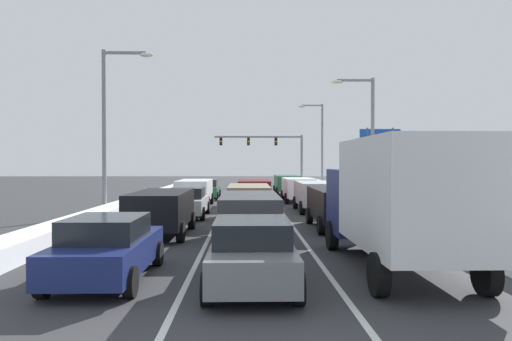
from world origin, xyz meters
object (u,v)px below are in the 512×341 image
at_px(box_truck_right_lane_nearest, 397,197).
at_px(roadside_sign_right, 380,147).
at_px(suv_silver_right_lane_third, 315,194).
at_px(sedan_gray_center_lane_nearest, 252,252).
at_px(street_lamp_right_mid, 319,139).
at_px(sedan_green_left_lane_fifth, 206,189).
at_px(suv_white_left_lane_fourth, 194,190).
at_px(suv_white_right_lane_fourth, 298,188).
at_px(suv_green_right_lane_fifth, 287,183).
at_px(suv_black_right_lane_second, 338,205).
at_px(suv_black_left_lane_second, 161,209).
at_px(sedan_navy_left_lane_nearest, 108,248).
at_px(suv_maroon_center_lane_fourth, 254,190).
at_px(suv_tan_center_lane_third, 249,199).
at_px(sedan_red_center_lane_fifth, 249,188).
at_px(traffic_light_gantry, 271,147).
at_px(suv_charcoal_center_lane_second, 250,214).
at_px(street_lamp_right_near, 367,130).
at_px(street_lamp_left_mid, 111,117).

relative_size(box_truck_right_lane_nearest, roadside_sign_right, 1.31).
height_order(suv_silver_right_lane_third, sedan_gray_center_lane_nearest, suv_silver_right_lane_third).
bearing_deg(street_lamp_right_mid, sedan_green_left_lane_fifth, -125.84).
bearing_deg(suv_white_left_lane_fourth, suv_white_right_lane_fourth, 25.56).
height_order(suv_green_right_lane_fifth, roadside_sign_right, roadside_sign_right).
height_order(suv_black_right_lane_second, suv_black_left_lane_second, same).
bearing_deg(street_lamp_right_mid, suv_white_left_lane_fourth, -117.96).
relative_size(suv_black_right_lane_second, sedan_navy_left_lane_nearest, 1.09).
bearing_deg(suv_white_left_lane_fourth, suv_black_right_lane_second, -55.97).
height_order(sedan_navy_left_lane_nearest, suv_black_left_lane_second, suv_black_left_lane_second).
xyz_separation_m(suv_black_right_lane_second, suv_maroon_center_lane_fourth, (-3.33, 10.50, 0.00)).
distance_m(suv_white_left_lane_fourth, sedan_green_left_lane_fifth, 5.92).
relative_size(suv_black_right_lane_second, roadside_sign_right, 0.89).
bearing_deg(suv_silver_right_lane_third, suv_green_right_lane_fifth, 91.67).
bearing_deg(suv_tan_center_lane_third, sedan_red_center_lane_fifth, 89.45).
height_order(suv_white_right_lane_fourth, suv_tan_center_lane_third, same).
bearing_deg(suv_white_right_lane_fourth, suv_white_left_lane_fourth, -154.44).
height_order(suv_tan_center_lane_third, suv_black_left_lane_second, same).
bearing_deg(traffic_light_gantry, sedan_green_left_lane_fifth, -104.71).
bearing_deg(suv_charcoal_center_lane_second, suv_white_right_lane_fourth, 78.36).
xyz_separation_m(traffic_light_gantry, street_lamp_right_mid, (4.73, -8.22, 0.60)).
bearing_deg(suv_black_left_lane_second, suv_black_right_lane_second, 12.89).
xyz_separation_m(suv_white_right_lane_fourth, sedan_green_left_lane_fifth, (-6.66, 2.60, -0.25)).
bearing_deg(suv_black_left_lane_second, suv_silver_right_lane_third, 50.74).
bearing_deg(sedan_navy_left_lane_nearest, sedan_green_left_lane_fifth, 89.35).
relative_size(suv_white_right_lane_fourth, suv_maroon_center_lane_fourth, 1.00).
relative_size(suv_silver_right_lane_third, suv_white_left_lane_fourth, 1.00).
bearing_deg(sedan_green_left_lane_fifth, box_truck_right_lane_nearest, -74.17).
bearing_deg(street_lamp_right_near, suv_green_right_lane_fifth, 108.33).
xyz_separation_m(box_truck_right_lane_nearest, suv_tan_center_lane_third, (-3.72, 11.02, -0.88)).
distance_m(suv_black_right_lane_second, street_lamp_right_mid, 31.93).
distance_m(sedan_gray_center_lane_nearest, sedan_red_center_lane_fifth, 26.86).
height_order(suv_charcoal_center_lane_second, suv_black_left_lane_second, same).
bearing_deg(suv_green_right_lane_fifth, suv_maroon_center_lane_fourth, -105.84).
xyz_separation_m(suv_white_right_lane_fourth, suv_tan_center_lane_third, (-3.53, -10.54, 0.00)).
xyz_separation_m(suv_white_left_lane_fourth, roadside_sign_right, (13.78, 7.09, 3.00)).
height_order(suv_black_left_lane_second, traffic_light_gantry, traffic_light_gantry).
bearing_deg(suv_charcoal_center_lane_second, street_lamp_left_mid, 129.61).
xyz_separation_m(suv_white_left_lane_fourth, street_lamp_right_near, (10.66, -1.07, 3.76)).
relative_size(suv_silver_right_lane_third, suv_charcoal_center_lane_second, 1.00).
xyz_separation_m(box_truck_right_lane_nearest, suv_green_right_lane_fifth, (-0.34, 28.90, -0.88)).
height_order(suv_white_right_lane_fourth, street_lamp_left_mid, street_lamp_left_mid).
distance_m(suv_black_right_lane_second, suv_white_right_lane_fourth, 13.81).
relative_size(suv_black_right_lane_second, suv_black_left_lane_second, 1.00).
bearing_deg(suv_maroon_center_lane_fourth, suv_black_right_lane_second, -72.42).
bearing_deg(suv_white_left_lane_fourth, suv_charcoal_center_lane_second, -76.41).
height_order(sedan_gray_center_lane_nearest, suv_charcoal_center_lane_second, suv_charcoal_center_lane_second).
bearing_deg(suv_tan_center_lane_third, suv_charcoal_center_lane_second, -90.20).
distance_m(traffic_light_gantry, roadside_sign_right, 23.26).
bearing_deg(suv_charcoal_center_lane_second, suv_black_left_lane_second, 151.08).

